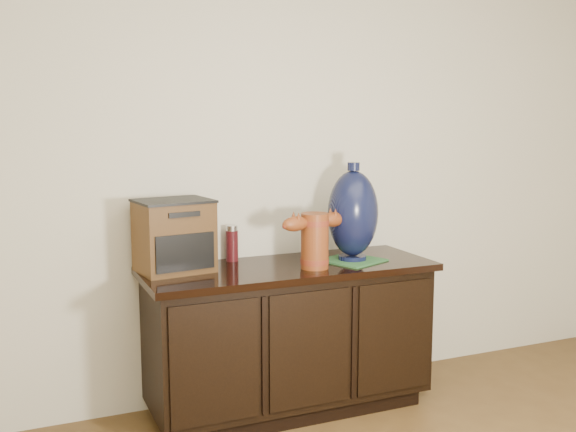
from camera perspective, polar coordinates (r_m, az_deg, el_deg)
name	(u,v)px	position (r m, az deg, el deg)	size (l,w,h in m)	color
sideboard	(289,336)	(3.46, 0.07, -10.15)	(1.46, 0.56, 0.75)	black
terracotta_vessel	(315,237)	(3.27, 2.27, -1.82)	(0.39, 0.17, 0.27)	brown
tv_radio	(174,236)	(3.25, -9.62, -1.66)	(0.38, 0.32, 0.35)	#422910
green_mat	(352,260)	(3.48, 5.46, -3.74)	(0.27, 0.27, 0.01)	#295C2E
lamp_base	(353,214)	(3.44, 5.51, 0.19)	(0.34, 0.34, 0.50)	black
spray_can	(232,244)	(3.46, -4.77, -2.34)	(0.06, 0.06, 0.18)	#5D1016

